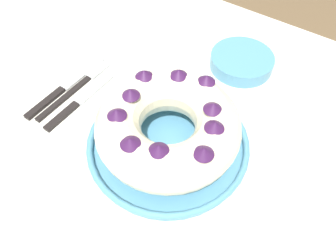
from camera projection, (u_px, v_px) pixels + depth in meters
name	position (u px, v px, depth m)	size (l,w,h in m)	color
dining_table	(173.00, 169.00, 0.70)	(1.57, 1.01, 0.75)	silver
serving_dish	(168.00, 144.00, 0.62)	(0.30, 0.30, 0.03)	#518EB2
bundt_cake	(168.00, 126.00, 0.58)	(0.26, 0.26, 0.09)	beige
fork	(80.00, 85.00, 0.73)	(0.02, 0.21, 0.01)	black
serving_knife	(62.00, 90.00, 0.72)	(0.02, 0.23, 0.01)	black
cake_knife	(76.00, 104.00, 0.69)	(0.02, 0.19, 0.01)	black
side_bowl	(243.00, 62.00, 0.76)	(0.15, 0.15, 0.03)	#518EB2
napkin	(307.00, 233.00, 0.53)	(0.13, 0.09, 0.00)	white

